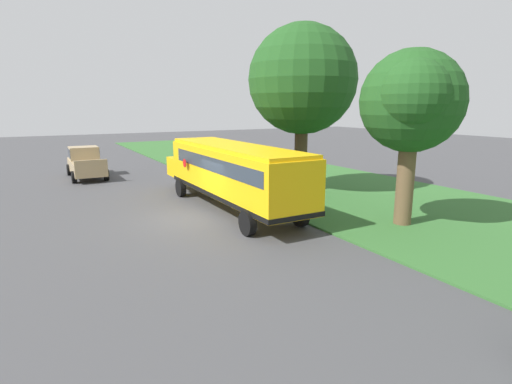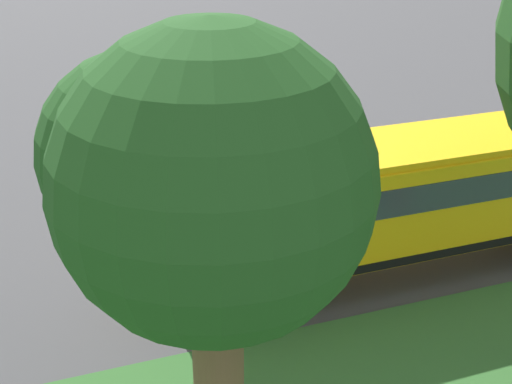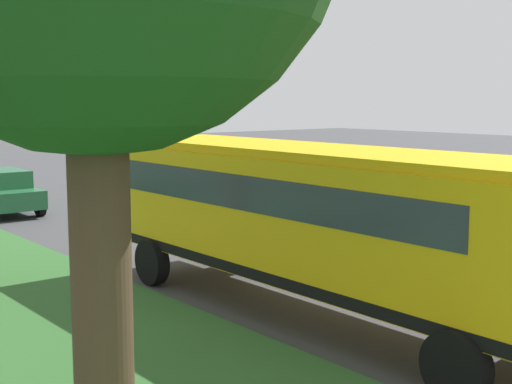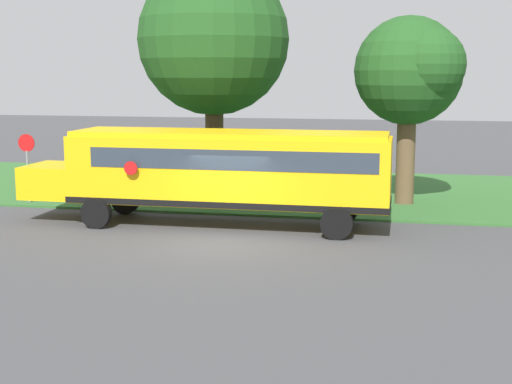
{
  "view_description": "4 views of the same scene",
  "coord_description": "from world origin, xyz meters",
  "px_view_note": "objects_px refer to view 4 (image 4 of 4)",
  "views": [
    {
      "loc": [
        5.9,
        16.5,
        4.95
      ],
      "look_at": [
        -1.91,
        2.6,
        1.5
      ],
      "focal_mm": 28.0,
      "sensor_mm": 36.0,
      "label": 1
    },
    {
      "loc": [
        -15.16,
        7.67,
        8.61
      ],
      "look_at": [
        -1.16,
        2.52,
        1.93
      ],
      "focal_mm": 50.0,
      "sensor_mm": 36.0,
      "label": 2
    },
    {
      "loc": [
        -11.4,
        -9.92,
        4.05
      ],
      "look_at": [
        -0.8,
        3.21,
        1.83
      ],
      "focal_mm": 50.0,
      "sensor_mm": 36.0,
      "label": 3
    },
    {
      "loc": [
        20.27,
        5.31,
        5.01
      ],
      "look_at": [
        -0.5,
        0.98,
        1.49
      ],
      "focal_mm": 50.0,
      "sensor_mm": 36.0,
      "label": 4
    }
  ],
  "objects_px": {
    "school_bus": "(221,168)",
    "stop_sign": "(27,160)",
    "oak_tree_roadside_mid": "(413,71)",
    "oak_tree_beside_bus": "(213,40)"
  },
  "relations": [
    {
      "from": "stop_sign",
      "to": "school_bus",
      "type": "bearing_deg",
      "value": 74.8
    },
    {
      "from": "oak_tree_beside_bus",
      "to": "oak_tree_roadside_mid",
      "type": "bearing_deg",
      "value": 88.56
    },
    {
      "from": "school_bus",
      "to": "oak_tree_beside_bus",
      "type": "xyz_separation_m",
      "value": [
        -5.13,
        -1.63,
        4.41
      ]
    },
    {
      "from": "school_bus",
      "to": "stop_sign",
      "type": "height_order",
      "value": "school_bus"
    },
    {
      "from": "stop_sign",
      "to": "oak_tree_beside_bus",
      "type": "bearing_deg",
      "value": 113.33
    },
    {
      "from": "school_bus",
      "to": "stop_sign",
      "type": "relative_size",
      "value": 4.53
    },
    {
      "from": "oak_tree_beside_bus",
      "to": "oak_tree_roadside_mid",
      "type": "height_order",
      "value": "oak_tree_beside_bus"
    },
    {
      "from": "oak_tree_beside_bus",
      "to": "stop_sign",
      "type": "xyz_separation_m",
      "value": [
        2.87,
        -6.66,
        -4.6
      ]
    },
    {
      "from": "oak_tree_beside_bus",
      "to": "school_bus",
      "type": "bearing_deg",
      "value": 17.63
    },
    {
      "from": "school_bus",
      "to": "oak_tree_roadside_mid",
      "type": "height_order",
      "value": "oak_tree_roadside_mid"
    }
  ]
}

